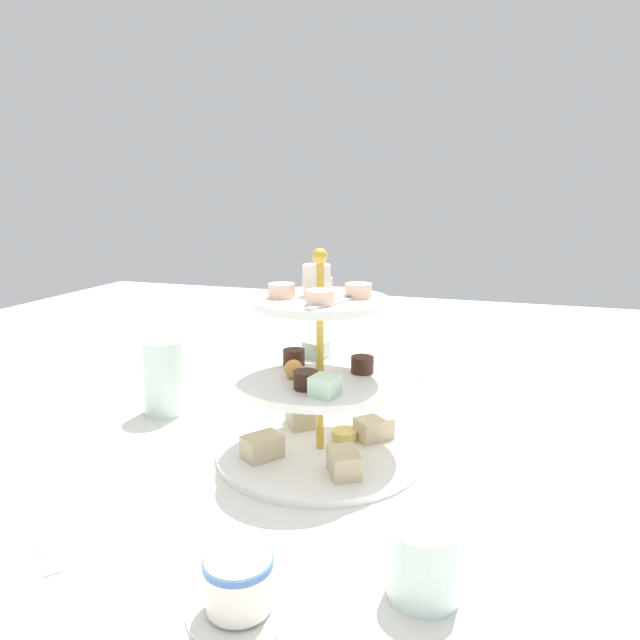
% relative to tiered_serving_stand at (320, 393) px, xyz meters
% --- Properties ---
extents(ground_plane, '(2.40, 2.40, 0.00)m').
position_rel_tiered_serving_stand_xyz_m(ground_plane, '(-0.00, -0.00, -0.09)').
color(ground_plane, silver).
extents(tiered_serving_stand, '(0.27, 0.27, 0.28)m').
position_rel_tiered_serving_stand_xyz_m(tiered_serving_stand, '(0.00, 0.00, 0.00)').
color(tiered_serving_stand, white).
rests_on(tiered_serving_stand, ground_plane).
extents(water_glass_tall_right, '(0.07, 0.07, 0.12)m').
position_rel_tiered_serving_stand_xyz_m(water_glass_tall_right, '(0.07, 0.28, -0.03)').
color(water_glass_tall_right, silver).
rests_on(water_glass_tall_right, ground_plane).
extents(water_glass_short_left, '(0.06, 0.06, 0.07)m').
position_rel_tiered_serving_stand_xyz_m(water_glass_short_left, '(-0.23, -0.17, -0.05)').
color(water_glass_short_left, silver).
rests_on(water_glass_short_left, ground_plane).
extents(teacup_with_saucer, '(0.09, 0.09, 0.05)m').
position_rel_tiered_serving_stand_xyz_m(teacup_with_saucer, '(-0.30, -0.03, -0.06)').
color(teacup_with_saucer, white).
rests_on(teacup_with_saucer, ground_plane).
extents(butter_knife_left, '(0.02, 0.17, 0.00)m').
position_rel_tiered_serving_stand_xyz_m(butter_knife_left, '(0.34, -0.03, -0.08)').
color(butter_knife_left, silver).
rests_on(butter_knife_left, ground_plane).
extents(butter_knife_right, '(0.12, 0.14, 0.00)m').
position_rel_tiered_serving_stand_xyz_m(butter_knife_right, '(-0.26, 0.22, -0.08)').
color(butter_knife_right, silver).
rests_on(butter_knife_right, ground_plane).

